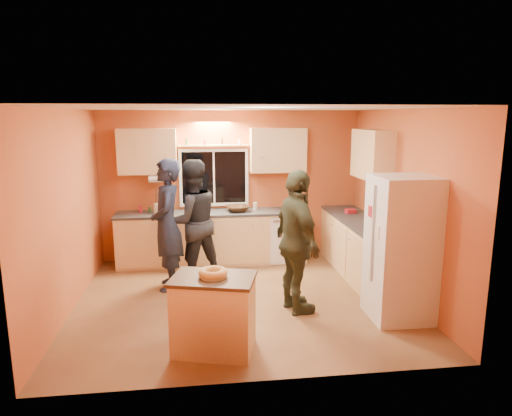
{
  "coord_description": "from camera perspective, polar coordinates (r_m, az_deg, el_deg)",
  "views": [
    {
      "loc": [
        -0.57,
        -5.93,
        2.5
      ],
      "look_at": [
        0.24,
        0.4,
        1.21
      ],
      "focal_mm": 32.0,
      "sensor_mm": 36.0,
      "label": 1
    }
  ],
  "objects": [
    {
      "name": "person_right",
      "position": [
        5.83,
        5.14,
        -4.29
      ],
      "size": [
        0.68,
        1.16,
        1.86
      ],
      "primitive_type": "imported",
      "rotation": [
        0.0,
        0.0,
        1.79
      ],
      "color": "#2D3421",
      "rests_on": "ground"
    },
    {
      "name": "refrigerator",
      "position": [
        5.91,
        17.7,
        -4.86
      ],
      "size": [
        0.72,
        0.7,
        1.8
      ],
      "primitive_type": "cube",
      "color": "silver",
      "rests_on": "ground"
    },
    {
      "name": "bundt_pastry",
      "position": [
        4.86,
        -5.4,
        -8.07
      ],
      "size": [
        0.31,
        0.31,
        0.09
      ],
      "primitive_type": "torus",
      "color": "#DAB359",
      "rests_on": "island"
    },
    {
      "name": "potted_plant",
      "position": [
        6.32,
        15.68,
        -2.34
      ],
      "size": [
        0.3,
        0.27,
        0.29
      ],
      "primitive_type": "imported",
      "rotation": [
        0.0,
        0.0,
        0.19
      ],
      "color": "gray",
      "rests_on": "right_counter"
    },
    {
      "name": "utensil_crock",
      "position": [
        7.79,
        -12.16,
        -0.06
      ],
      "size": [
        0.14,
        0.14,
        0.17
      ],
      "primitive_type": "cylinder",
      "color": "beige",
      "rests_on": "back_counter"
    },
    {
      "name": "back_counter",
      "position": [
        7.92,
        -2.8,
        -3.59
      ],
      "size": [
        4.23,
        0.62,
        0.9
      ],
      "color": "tan",
      "rests_on": "ground"
    },
    {
      "name": "right_counter",
      "position": [
        7.2,
        13.59,
        -5.44
      ],
      "size": [
        0.62,
        1.84,
        0.9
      ],
      "color": "tan",
      "rests_on": "ground"
    },
    {
      "name": "island",
      "position": [
        5.03,
        -5.3,
        -13.01
      ],
      "size": [
        0.99,
        0.8,
        0.84
      ],
      "rotation": [
        0.0,
        0.0,
        -0.26
      ],
      "color": "tan",
      "rests_on": "ground"
    },
    {
      "name": "person_left",
      "position": [
        6.72,
        -11.06,
        -2.08
      ],
      "size": [
        0.5,
        0.72,
        1.91
      ],
      "primitive_type": "imported",
      "rotation": [
        0.0,
        0.0,
        -1.51
      ],
      "color": "black",
      "rests_on": "ground"
    },
    {
      "name": "person_center",
      "position": [
        6.97,
        -8.04,
        -1.67
      ],
      "size": [
        1.12,
        1.02,
        1.87
      ],
      "primitive_type": "imported",
      "rotation": [
        0.0,
        0.0,
        3.56
      ],
      "color": "black",
      "rests_on": "ground"
    },
    {
      "name": "room_shell",
      "position": [
        6.44,
        -1.06,
        3.54
      ],
      "size": [
        4.54,
        4.04,
        2.61
      ],
      "color": "#C16031",
      "rests_on": "ground"
    },
    {
      "name": "red_box",
      "position": [
        7.82,
        11.71,
        -0.38
      ],
      "size": [
        0.18,
        0.15,
        0.07
      ],
      "primitive_type": "cube",
      "rotation": [
        0.0,
        0.0,
        0.19
      ],
      "color": "#AB1A25",
      "rests_on": "right_counter"
    },
    {
      "name": "ground",
      "position": [
        6.46,
        -1.68,
        -11.36
      ],
      "size": [
        4.5,
        4.5,
        0.0
      ],
      "primitive_type": "plane",
      "color": "brown",
      "rests_on": "ground"
    },
    {
      "name": "mixing_bowl",
      "position": [
        7.81,
        -2.31,
        -0.05
      ],
      "size": [
        0.48,
        0.48,
        0.1
      ],
      "primitive_type": "imported",
      "rotation": [
        0.0,
        0.0,
        0.24
      ],
      "color": "black",
      "rests_on": "back_counter"
    }
  ]
}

